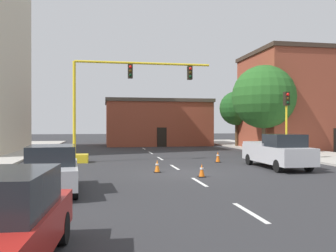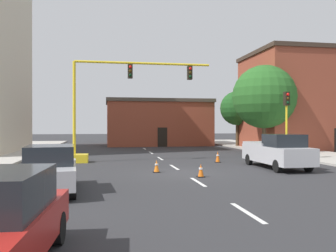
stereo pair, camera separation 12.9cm
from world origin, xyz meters
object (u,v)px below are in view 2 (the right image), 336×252
object	(u,v)px
traffic_cone_roadside_c	(218,157)
sedan_silver_near_left	(50,168)
tree_right_far	(237,108)
pickup_truck_silver	(277,151)
traffic_cone_roadside_b	(157,166)
tree_right_mid	(264,97)
traffic_signal_gantry	(95,128)
traffic_light_pole_right	(287,110)
traffic_cone_roadside_a	(201,171)

from	to	relation	value
traffic_cone_roadside_c	sedan_silver_near_left	bearing A→B (deg)	-136.49
tree_right_far	pickup_truck_silver	world-z (taller)	tree_right_far
tree_right_far	sedan_silver_near_left	size ratio (longest dim) A/B	1.36
sedan_silver_near_left	traffic_cone_roadside_b	size ratio (longest dim) A/B	6.95
traffic_cone_roadside_b	tree_right_mid	bearing A→B (deg)	45.15
traffic_signal_gantry	traffic_cone_roadside_b	bearing A→B (deg)	-60.12
traffic_cone_roadside_b	traffic_cone_roadside_c	xyz separation A→B (m)	(4.75, 4.26, 0.04)
traffic_signal_gantry	traffic_light_pole_right	world-z (taller)	traffic_signal_gantry
traffic_cone_roadside_a	traffic_cone_roadside_c	size ratio (longest dim) A/B	0.86
traffic_light_pole_right	traffic_cone_roadside_c	xyz separation A→B (m)	(-4.94, 0.06, -3.16)
pickup_truck_silver	traffic_cone_roadside_a	bearing A→B (deg)	-153.40
sedan_silver_near_left	tree_right_far	bearing A→B (deg)	55.43
pickup_truck_silver	traffic_cone_roadside_b	world-z (taller)	pickup_truck_silver
traffic_signal_gantry	pickup_truck_silver	xyz separation A→B (m)	(10.48, -5.21, -1.34)
sedan_silver_near_left	traffic_cone_roadside_c	world-z (taller)	sedan_silver_near_left
traffic_light_pole_right	tree_right_mid	world-z (taller)	tree_right_mid
traffic_signal_gantry	tree_right_far	world-z (taller)	traffic_signal_gantry
traffic_signal_gantry	traffic_cone_roadside_a	xyz separation A→B (m)	(5.21, -7.85, -1.99)
traffic_light_pole_right	pickup_truck_silver	bearing A→B (deg)	-125.41
tree_right_mid	sedan_silver_near_left	xyz separation A→B (m)	(-16.15, -16.22, -4.15)
tree_right_mid	pickup_truck_silver	world-z (taller)	tree_right_mid
traffic_cone_roadside_a	traffic_cone_roadside_b	bearing A→B (deg)	132.56
sedan_silver_near_left	traffic_cone_roadside_c	xyz separation A→B (m)	(9.43, 8.96, -0.52)
traffic_signal_gantry	sedan_silver_near_left	bearing A→B (deg)	-97.29
pickup_truck_silver	traffic_signal_gantry	bearing A→B (deg)	153.57
traffic_light_pole_right	tree_right_mid	bearing A→B (deg)	76.39
traffic_light_pole_right	traffic_signal_gantry	bearing A→B (deg)	172.90
tree_right_mid	traffic_cone_roadside_a	bearing A→B (deg)	-125.31
traffic_cone_roadside_b	pickup_truck_silver	bearing A→B (deg)	4.90
traffic_signal_gantry	tree_right_far	bearing A→B (deg)	41.73
sedan_silver_near_left	traffic_cone_roadside_c	size ratio (longest dim) A/B	6.17
traffic_light_pole_right	sedan_silver_near_left	size ratio (longest dim) A/B	1.03
traffic_cone_roadside_b	sedan_silver_near_left	bearing A→B (deg)	-134.93
tree_right_mid	traffic_cone_roadside_c	xyz separation A→B (m)	(-6.71, -7.26, -4.67)
tree_right_mid	traffic_cone_roadside_c	world-z (taller)	tree_right_mid
sedan_silver_near_left	traffic_cone_roadside_a	size ratio (longest dim) A/B	7.19
traffic_cone_roadside_c	traffic_signal_gantry	bearing A→B (deg)	169.06
traffic_light_pole_right	traffic_cone_roadside_a	xyz separation A→B (m)	(-7.82, -6.23, -3.21)
tree_right_mid	sedan_silver_near_left	size ratio (longest dim) A/B	1.70
sedan_silver_near_left	pickup_truck_silver	bearing A→B (deg)	24.19
tree_right_far	traffic_light_pole_right	bearing A→B (deg)	-98.51
tree_right_mid	traffic_cone_roadside_b	bearing A→B (deg)	-134.85
traffic_light_pole_right	traffic_cone_roadside_c	size ratio (longest dim) A/B	6.38
traffic_light_pole_right	tree_right_mid	xyz separation A→B (m)	(1.77, 7.32, 1.51)
tree_right_mid	traffic_light_pole_right	bearing A→B (deg)	-103.61
tree_right_far	pickup_truck_silver	xyz separation A→B (m)	(-4.84, -18.87, -3.39)
tree_right_far	traffic_cone_roadside_b	world-z (taller)	tree_right_far
tree_right_far	sedan_silver_near_left	distance (m)	29.57
tree_right_mid	tree_right_far	size ratio (longest dim) A/B	1.25
traffic_light_pole_right	sedan_silver_near_left	xyz separation A→B (m)	(-14.38, -8.90, -2.64)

